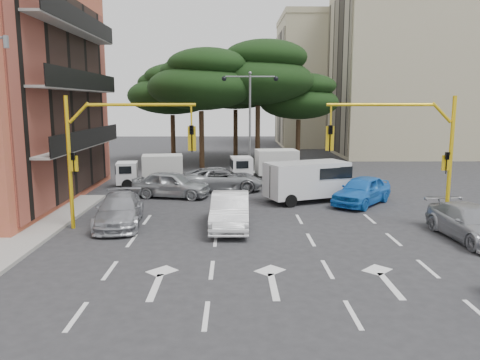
% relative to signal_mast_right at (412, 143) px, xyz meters
% --- Properties ---
extents(ground, '(120.00, 120.00, 0.00)m').
position_rel_signal_mast_right_xyz_m(ground, '(-6.80, -1.99, -3.88)').
color(ground, '#28282B').
rests_on(ground, ground).
extents(median_strip, '(1.40, 6.00, 0.15)m').
position_rel_signal_mast_right_xyz_m(median_strip, '(-6.80, 14.01, -3.81)').
color(median_strip, gray).
rests_on(median_strip, ground).
extents(apartment_beige_near, '(20.20, 12.15, 18.70)m').
position_rel_signal_mast_right_xyz_m(apartment_beige_near, '(13.15, 30.01, 5.47)').
color(apartment_beige_near, tan).
rests_on(apartment_beige_near, ground).
extents(apartment_beige_far, '(16.20, 12.15, 16.70)m').
position_rel_signal_mast_right_xyz_m(apartment_beige_far, '(6.15, 42.01, 4.47)').
color(apartment_beige_far, tan).
rests_on(apartment_beige_far, ground).
extents(pine_left_near, '(9.15, 9.15, 10.23)m').
position_rel_signal_mast_right_xyz_m(pine_left_near, '(-10.75, 19.96, 3.72)').
color(pine_left_near, '#382616').
rests_on(pine_left_near, ground).
extents(pine_center, '(9.98, 9.98, 11.16)m').
position_rel_signal_mast_right_xyz_m(pine_center, '(-5.75, 21.96, 4.41)').
color(pine_center, '#382616').
rests_on(pine_center, ground).
extents(pine_left_far, '(8.32, 8.32, 9.30)m').
position_rel_signal_mast_right_xyz_m(pine_left_far, '(-13.75, 23.96, 3.03)').
color(pine_left_far, '#382616').
rests_on(pine_left_far, ground).
extents(pine_right, '(7.49, 7.49, 8.37)m').
position_rel_signal_mast_right_xyz_m(pine_right, '(-1.75, 23.96, 2.33)').
color(pine_right, '#382616').
rests_on(pine_right, ground).
extents(pine_back, '(9.15, 9.15, 10.23)m').
position_rel_signal_mast_right_xyz_m(pine_back, '(-7.75, 26.96, 3.72)').
color(pine_back, '#382616').
rests_on(pine_back, ground).
extents(signal_mast_right, '(5.79, 0.37, 6.00)m').
position_rel_signal_mast_right_xyz_m(signal_mast_right, '(0.00, 0.00, 0.00)').
color(signal_mast_right, yellow).
rests_on(signal_mast_right, ground).
extents(signal_mast_left, '(5.79, 0.37, 6.00)m').
position_rel_signal_mast_right_xyz_m(signal_mast_left, '(-13.61, 0.00, 0.00)').
color(signal_mast_left, yellow).
rests_on(signal_mast_left, ground).
extents(street_lamp_center, '(4.16, 0.36, 7.77)m').
position_rel_signal_mast_right_xyz_m(street_lamp_center, '(-6.80, 14.01, 1.54)').
color(street_lamp_center, slate).
rests_on(street_lamp_center, median_strip).
extents(car_white_hatch, '(1.79, 4.89, 1.60)m').
position_rel_signal_mast_right_xyz_m(car_white_hatch, '(-8.21, -0.00, -3.08)').
color(car_white_hatch, silver).
rests_on(car_white_hatch, ground).
extents(car_blue_compact, '(4.45, 4.85, 1.61)m').
position_rel_signal_mast_right_xyz_m(car_blue_compact, '(-0.80, 4.86, -3.08)').
color(car_blue_compact, blue).
rests_on(car_blue_compact, ground).
extents(car_silver_wagon, '(2.59, 5.15, 1.44)m').
position_rel_signal_mast_right_xyz_m(car_silver_wagon, '(-13.39, 0.52, -3.17)').
color(car_silver_wagon, '#9FA1A7').
rests_on(car_silver_wagon, ground).
extents(car_silver_cross_a, '(5.59, 2.81, 1.52)m').
position_rel_signal_mast_right_xyz_m(car_silver_cross_a, '(-8.80, 9.06, -3.13)').
color(car_silver_cross_a, gray).
rests_on(car_silver_cross_a, ground).
extents(car_silver_cross_b, '(5.00, 2.86, 1.60)m').
position_rel_signal_mast_right_xyz_m(car_silver_cross_b, '(-11.80, 7.01, -3.08)').
color(car_silver_cross_b, '#A7ABAF').
rests_on(car_silver_cross_b, ground).
extents(car_silver_parked, '(2.44, 5.13, 1.44)m').
position_rel_signal_mast_right_xyz_m(car_silver_parked, '(1.90, -2.06, -3.16)').
color(car_silver_parked, '#9B9DA3').
rests_on(car_silver_parked, ground).
extents(van_white, '(5.16, 3.69, 2.35)m').
position_rel_signal_mast_right_xyz_m(van_white, '(-3.80, 5.70, -2.71)').
color(van_white, silver).
rests_on(van_white, ground).
extents(box_truck_a, '(4.66, 2.46, 2.19)m').
position_rel_signal_mast_right_xyz_m(box_truck_a, '(-13.64, 10.47, -2.79)').
color(box_truck_a, white).
rests_on(box_truck_a, ground).
extents(box_truck_b, '(4.98, 2.51, 2.36)m').
position_rel_signal_mast_right_xyz_m(box_truck_b, '(-5.80, 12.19, -2.71)').
color(box_truck_b, white).
rests_on(box_truck_b, ground).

